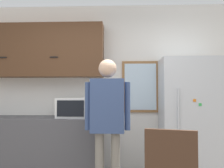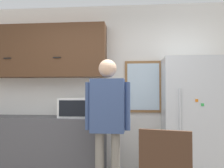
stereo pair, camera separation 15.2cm
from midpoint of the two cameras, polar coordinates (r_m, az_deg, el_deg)
The scene contains 7 objects.
back_wall at distance 4.03m, azimuth -0.68°, elevation -1.12°, with size 6.00×0.06×2.70m.
counter at distance 4.04m, azimuth -17.08°, elevation -13.68°, with size 2.24×0.63×0.92m.
upper_cabinets at distance 4.17m, azimuth -15.98°, elevation 7.15°, with size 2.24×0.32×0.83m.
microwave at distance 3.72m, azimuth -6.45°, elevation -5.37°, with size 0.54×0.40×0.29m.
person at distance 3.09m, azimuth 0.38°, elevation -6.64°, with size 0.56×0.23×1.70m.
refrigerator at distance 3.78m, azimuth 18.88°, elevation -7.90°, with size 0.80×0.66×1.78m.
window at distance 3.98m, azimuth 8.23°, elevation -0.60°, with size 0.58×0.05×0.81m.
Camera 2 is at (0.50, -1.94, 1.28)m, focal length 40.00 mm.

